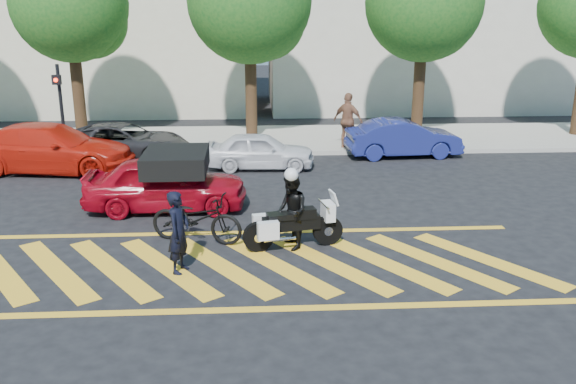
{
  "coord_description": "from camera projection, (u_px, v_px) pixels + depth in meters",
  "views": [
    {
      "loc": [
        0.1,
        -11.43,
        5.02
      ],
      "look_at": [
        0.83,
        1.64,
        1.05
      ],
      "focal_mm": 38.0,
      "sensor_mm": 36.0,
      "label": 1
    }
  ],
  "objects": [
    {
      "name": "officer_moto",
      "position": [
        291.0,
        212.0,
        13.04
      ],
      "size": [
        0.78,
        0.91,
        1.66
      ],
      "primitive_type": "imported",
      "rotation": [
        0.0,
        0.0,
        -1.37
      ],
      "color": "black",
      "rests_on": "ground"
    },
    {
      "name": "officer_bike",
      "position": [
        179.0,
        232.0,
        11.85
      ],
      "size": [
        0.56,
        0.7,
        1.66
      ],
      "primitive_type": "imported",
      "rotation": [
        0.0,
        0.0,
        1.26
      ],
      "color": "black",
      "rests_on": "ground"
    },
    {
      "name": "parked_mid_right",
      "position": [
        260.0,
        151.0,
        19.67
      ],
      "size": [
        3.54,
        1.57,
        1.18
      ],
      "primitive_type": "imported",
      "rotation": [
        0.0,
        0.0,
        1.52
      ],
      "color": "silver",
      "rests_on": "ground"
    },
    {
      "name": "parked_right",
      "position": [
        403.0,
        138.0,
        21.26
      ],
      "size": [
        4.05,
        1.64,
        1.31
      ],
      "primitive_type": "imported",
      "rotation": [
        0.0,
        0.0,
        1.64
      ],
      "color": "navy",
      "rests_on": "ground"
    },
    {
      "name": "parked_mid_left",
      "position": [
        123.0,
        142.0,
        20.75
      ],
      "size": [
        4.75,
        2.63,
        1.26
      ],
      "primitive_type": "imported",
      "rotation": [
        0.0,
        0.0,
        1.45
      ],
      "color": "black",
      "rests_on": "ground"
    },
    {
      "name": "tree_right",
      "position": [
        427.0,
        7.0,
        22.79
      ],
      "size": [
        4.4,
        4.4,
        7.41
      ],
      "color": "black",
      "rests_on": "ground"
    },
    {
      "name": "sidewalk",
      "position": [
        252.0,
        139.0,
        23.82
      ],
      "size": [
        60.0,
        5.0,
        0.15
      ],
      "primitive_type": "cube",
      "color": "#9E998E",
      "rests_on": "ground"
    },
    {
      "name": "bicycle",
      "position": [
        197.0,
        218.0,
        13.46
      ],
      "size": [
        2.24,
        1.35,
        1.11
      ],
      "primitive_type": "imported",
      "rotation": [
        0.0,
        0.0,
        1.26
      ],
      "color": "black",
      "rests_on": "ground"
    },
    {
      "name": "building_left",
      "position": [
        91.0,
        8.0,
        30.56
      ],
      "size": [
        16.0,
        8.0,
        10.0
      ],
      "primitive_type": "cube",
      "color": "beige",
      "rests_on": "ground"
    },
    {
      "name": "tree_center",
      "position": [
        253.0,
        5.0,
        22.43
      ],
      "size": [
        4.6,
        4.6,
        7.56
      ],
      "color": "black",
      "rests_on": "ground"
    },
    {
      "name": "pedestrian_right",
      "position": [
        348.0,
        121.0,
        21.81
      ],
      "size": [
        1.2,
        1.11,
        1.98
      ],
      "primitive_type": "imported",
      "rotation": [
        0.0,
        0.0,
        2.45
      ],
      "color": "brown",
      "rests_on": "sidewalk"
    },
    {
      "name": "signal_pole",
      "position": [
        60.0,
        102.0,
        20.77
      ],
      "size": [
        0.28,
        0.43,
        3.2
      ],
      "color": "black",
      "rests_on": "ground"
    },
    {
      "name": "parked_left",
      "position": [
        52.0,
        148.0,
        19.27
      ],
      "size": [
        5.44,
        2.76,
        1.51
      ],
      "primitive_type": "imported",
      "rotation": [
        0.0,
        0.0,
        1.45
      ],
      "color": "red",
      "rests_on": "ground"
    },
    {
      "name": "crosswalk",
      "position": [
        250.0,
        265.0,
        12.37
      ],
      "size": [
        12.33,
        4.0,
        0.01
      ],
      "color": "yellow",
      "rests_on": "ground"
    },
    {
      "name": "tree_left",
      "position": [
        74.0,
        8.0,
        22.11
      ],
      "size": [
        4.2,
        4.2,
        7.26
      ],
      "color": "black",
      "rests_on": "ground"
    },
    {
      "name": "ground",
      "position": [
        252.0,
        265.0,
        12.38
      ],
      "size": [
        90.0,
        90.0,
        0.0
      ],
      "primitive_type": "plane",
      "color": "black",
      "rests_on": "ground"
    },
    {
      "name": "police_motorcycle",
      "position": [
        292.0,
        225.0,
        13.12
      ],
      "size": [
        2.2,
        0.89,
        0.98
      ],
      "rotation": [
        0.0,
        0.0,
        0.2
      ],
      "color": "black",
      "rests_on": "ground"
    },
    {
      "name": "red_convertible",
      "position": [
        166.0,
        183.0,
        15.6
      ],
      "size": [
        4.12,
        1.68,
        1.4
      ],
      "primitive_type": "imported",
      "rotation": [
        0.0,
        0.0,
        1.58
      ],
      "color": "#A00717",
      "rests_on": "ground"
    }
  ]
}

